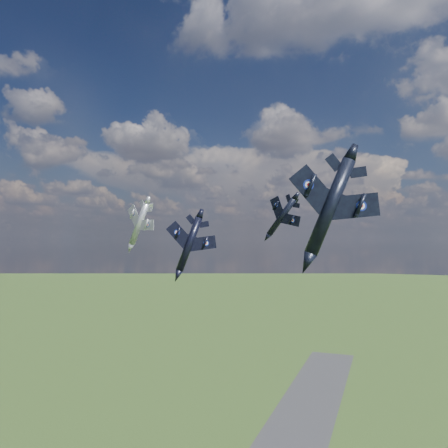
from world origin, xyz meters
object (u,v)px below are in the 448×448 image
at_px(jet_lead_navy, 189,244).
at_px(jet_right_navy, 330,207).
at_px(jet_high_navy, 282,217).
at_px(jet_left_silver, 139,224).

bearing_deg(jet_lead_navy, jet_right_navy, -65.77).
bearing_deg(jet_lead_navy, jet_high_navy, 52.26).
height_order(jet_lead_navy, jet_high_navy, jet_high_navy).
xyz_separation_m(jet_right_navy, jet_left_silver, (-43.68, 36.51, 0.01)).
bearing_deg(jet_high_navy, jet_right_navy, -53.98).
relative_size(jet_lead_navy, jet_high_navy, 0.91).
distance_m(jet_right_navy, jet_high_navy, 59.70).
distance_m(jet_high_navy, jet_left_silver, 33.03).
xyz_separation_m(jet_lead_navy, jet_high_navy, (8.52, 32.70, 6.04)).
distance_m(jet_lead_navy, jet_right_navy, 36.01).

